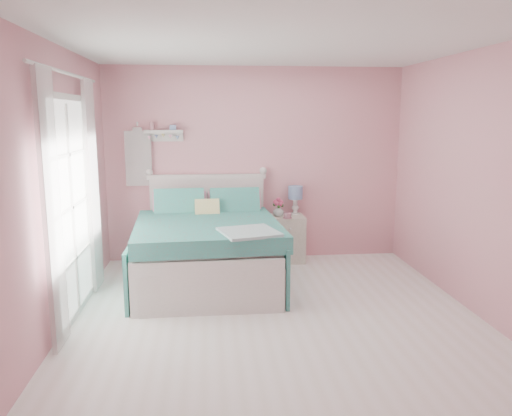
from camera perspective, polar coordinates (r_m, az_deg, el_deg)
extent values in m
plane|color=white|center=(4.94, 2.45, -12.80)|extent=(4.50, 4.50, 0.00)
plane|color=pink|center=(6.81, -0.08, 4.99)|extent=(4.00, 0.00, 4.00)
plane|color=pink|center=(2.42, 10.07, -5.35)|extent=(4.00, 0.00, 4.00)
plane|color=pink|center=(4.74, -22.13, 1.79)|extent=(0.00, 4.50, 4.50)
plane|color=pink|center=(5.25, 24.74, 2.38)|extent=(0.00, 4.50, 4.50)
plane|color=white|center=(4.58, 2.72, 18.59)|extent=(4.50, 4.50, 0.00)
cube|color=silver|center=(5.96, -5.49, -6.54)|extent=(1.60, 2.04, 0.43)
cube|color=silver|center=(5.88, -5.54, -3.81)|extent=(1.53, 1.98, 0.16)
cube|color=silver|center=(6.83, -5.56, -1.33)|extent=(1.52, 0.07, 1.12)
cube|color=silver|center=(6.73, -5.65, 3.59)|extent=(1.58, 0.09, 0.06)
cube|color=silver|center=(5.01, -5.48, -9.09)|extent=(1.52, 0.06, 0.56)
cube|color=teal|center=(5.69, -5.57, -2.52)|extent=(1.70, 1.79, 0.18)
cube|color=pink|center=(6.48, -8.69, 0.01)|extent=(0.70, 0.32, 0.43)
cube|color=pink|center=(6.48, -2.49, 0.11)|extent=(0.70, 0.32, 0.43)
cube|color=#CCBC59|center=(6.19, -5.59, -0.41)|extent=(0.31, 0.24, 0.31)
cube|color=beige|center=(6.80, 3.63, -3.48)|extent=(0.43, 0.40, 0.63)
cube|color=silver|center=(6.57, 3.91, -2.33)|extent=(0.37, 0.02, 0.16)
sphere|color=white|center=(6.55, 3.94, -2.37)|extent=(0.03, 0.03, 0.03)
cylinder|color=white|center=(6.85, 4.50, -0.63)|extent=(0.12, 0.12, 0.02)
cylinder|color=white|center=(6.83, 4.51, 0.24)|extent=(0.06, 0.06, 0.21)
cylinder|color=#7696C5|center=(6.80, 4.53, 1.77)|extent=(0.19, 0.19, 0.18)
imported|color=silver|center=(6.68, 2.57, -0.31)|extent=(0.17, 0.17, 0.15)
imported|color=pink|center=(6.55, 3.61, -0.84)|extent=(0.11, 0.11, 0.08)
sphere|color=#DB4A78|center=(6.66, 2.58, 0.97)|extent=(0.06, 0.06, 0.06)
sphere|color=#DB4A78|center=(6.69, 2.89, 0.66)|extent=(0.06, 0.06, 0.06)
sphere|color=#DB4A78|center=(6.67, 2.22, 0.72)|extent=(0.06, 0.06, 0.06)
sphere|color=#DB4A78|center=(6.64, 2.78, 0.42)|extent=(0.06, 0.06, 0.06)
sphere|color=#DB4A78|center=(6.64, 2.34, 0.51)|extent=(0.06, 0.06, 0.06)
cube|color=silver|center=(6.69, -10.51, 8.58)|extent=(0.50, 0.14, 0.04)
cube|color=silver|center=(6.75, -10.44, 8.01)|extent=(0.50, 0.03, 0.12)
cylinder|color=#D18C99|center=(6.70, -11.82, 9.14)|extent=(0.06, 0.06, 0.10)
cube|color=#7696C5|center=(6.68, -9.48, 9.04)|extent=(0.08, 0.06, 0.07)
cube|color=white|center=(6.76, -13.29, 5.52)|extent=(0.34, 0.03, 0.72)
cube|color=silver|center=(5.07, -21.16, 11.80)|extent=(0.04, 1.32, 0.06)
cube|color=silver|center=(5.42, -19.67, -10.92)|extent=(0.04, 1.32, 0.06)
cube|color=silver|center=(4.56, -22.36, -1.75)|extent=(0.04, 0.06, 2.10)
cube|color=silver|center=(5.75, -18.80, 0.90)|extent=(0.04, 0.06, 2.10)
cube|color=white|center=(5.15, -20.39, 0.05)|extent=(0.02, 1.20, 2.04)
cube|color=white|center=(4.41, -22.28, -0.40)|extent=(0.04, 0.40, 2.32)
cube|color=white|center=(5.83, -18.14, 2.35)|extent=(0.04, 0.40, 2.32)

